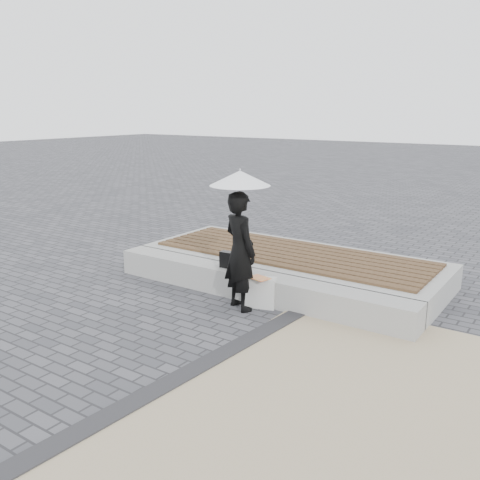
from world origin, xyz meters
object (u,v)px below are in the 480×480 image
at_px(parasol, 240,178).
at_px(handbag, 231,260).
at_px(canvas_tote, 261,292).
at_px(seating_ledge, 252,285).
at_px(woman, 240,251).

relative_size(parasol, handbag, 2.97).
distance_m(parasol, canvas_tote, 1.66).
bearing_deg(seating_ledge, parasol, -79.33).
distance_m(woman, handbag, 0.72).
xyz_separation_m(woman, handbag, (-0.47, 0.45, -0.32)).
bearing_deg(woman, parasol, -0.00).
bearing_deg(parasol, canvas_tote, 41.21).
bearing_deg(seating_ledge, woman, -79.33).
distance_m(parasol, handbag, 1.48).
distance_m(woman, canvas_tote, 0.69).
bearing_deg(woman, seating_ledge, -55.86).
xyz_separation_m(parasol, handbag, (-0.47, 0.45, -1.33)).
xyz_separation_m(handbag, canvas_tote, (0.70, -0.25, -0.30)).
bearing_deg(seating_ledge, handbag, -179.86).
relative_size(seating_ledge, canvas_tote, 11.19).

